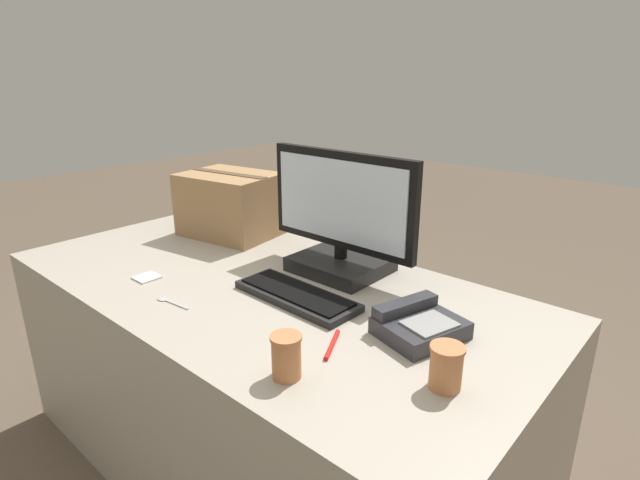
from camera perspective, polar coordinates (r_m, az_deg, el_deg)
name	(u,v)px	position (r m, az deg, el deg)	size (l,w,h in m)	color
ground_plane	(269,458)	(2.03, -5.86, -23.54)	(12.00, 12.00, 0.00)	brown
office_desk	(265,376)	(1.81, -6.25, -15.18)	(1.80, 0.90, 0.71)	#A89E8E
monitor	(341,226)	(1.66, 2.40, 1.65)	(0.57, 0.26, 0.41)	black
keyboard	(297,295)	(1.51, -2.70, -6.32)	(0.41, 0.16, 0.03)	black
desk_phone	(419,325)	(1.33, 11.20, -9.48)	(0.22, 0.24, 0.08)	#2D2D33
paper_cup_left	(286,356)	(1.14, -3.87, -13.11)	(0.07, 0.07, 0.10)	#BC7547
paper_cup_right	(446,367)	(1.14, 14.21, -13.88)	(0.08, 0.08, 0.10)	#BC7547
spoon	(168,301)	(1.56, -17.02, -6.67)	(0.14, 0.03, 0.00)	#B2B2B7
cardboard_box	(231,204)	(2.09, -10.19, 4.05)	(0.42, 0.34, 0.26)	#9E754C
pen_marker	(332,345)	(1.27, 1.39, -11.85)	(0.07, 0.13, 0.01)	red
sticky_note_pad	(147,278)	(1.75, -19.17, -4.07)	(0.07, 0.07, 0.01)	silver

